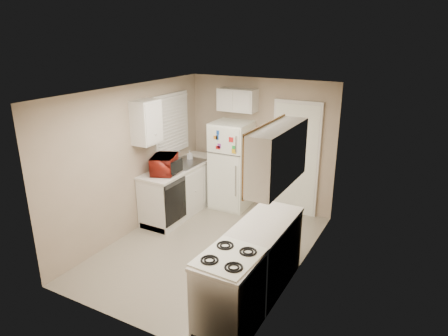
% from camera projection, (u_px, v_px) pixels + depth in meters
% --- Properties ---
extents(floor, '(3.80, 3.80, 0.00)m').
position_uv_depth(floor, '(209.00, 248.00, 6.16)').
color(floor, '#A99F8A').
rests_on(floor, ground).
extents(ceiling, '(3.80, 3.80, 0.00)m').
position_uv_depth(ceiling, '(206.00, 91.00, 5.38)').
color(ceiling, white).
rests_on(ceiling, floor).
extents(wall_left, '(3.80, 3.80, 0.00)m').
position_uv_depth(wall_left, '(133.00, 160.00, 6.40)').
color(wall_left, tan).
rests_on(wall_left, floor).
extents(wall_right, '(3.80, 3.80, 0.00)m').
position_uv_depth(wall_right, '(301.00, 192.00, 5.14)').
color(wall_right, tan).
rests_on(wall_right, floor).
extents(wall_back, '(2.80, 2.80, 0.00)m').
position_uv_depth(wall_back, '(260.00, 144.00, 7.35)').
color(wall_back, tan).
rests_on(wall_back, floor).
extents(wall_front, '(2.80, 2.80, 0.00)m').
position_uv_depth(wall_front, '(115.00, 228.00, 4.19)').
color(wall_front, tan).
rests_on(wall_front, floor).
extents(left_counter, '(0.60, 1.80, 0.90)m').
position_uv_depth(left_counter, '(181.00, 189.00, 7.26)').
color(left_counter, silver).
rests_on(left_counter, floor).
extents(dishwasher, '(0.03, 0.58, 0.72)m').
position_uv_depth(dishwasher, '(175.00, 202.00, 6.61)').
color(dishwasher, black).
rests_on(dishwasher, floor).
extents(sink, '(0.54, 0.74, 0.16)m').
position_uv_depth(sink, '(185.00, 165.00, 7.25)').
color(sink, gray).
rests_on(sink, left_counter).
extents(microwave, '(0.62, 0.49, 0.36)m').
position_uv_depth(microwave, '(164.00, 165.00, 6.68)').
color(microwave, maroon).
rests_on(microwave, left_counter).
extents(soap_bottle, '(0.08, 0.08, 0.17)m').
position_uv_depth(soap_bottle, '(190.00, 154.00, 7.42)').
color(soap_bottle, beige).
rests_on(soap_bottle, left_counter).
extents(window_blinds, '(0.10, 0.98, 1.08)m').
position_uv_depth(window_blinds, '(172.00, 124.00, 7.13)').
color(window_blinds, silver).
rests_on(window_blinds, wall_left).
extents(upper_cabinet_left, '(0.30, 0.45, 0.70)m').
position_uv_depth(upper_cabinet_left, '(146.00, 122.00, 6.32)').
color(upper_cabinet_left, silver).
rests_on(upper_cabinet_left, wall_left).
extents(refrigerator, '(0.69, 0.67, 1.63)m').
position_uv_depth(refrigerator, '(231.00, 165.00, 7.39)').
color(refrigerator, white).
rests_on(refrigerator, floor).
extents(cabinet_over_fridge, '(0.70, 0.30, 0.40)m').
position_uv_depth(cabinet_over_fridge, '(238.00, 100.00, 7.15)').
color(cabinet_over_fridge, silver).
rests_on(cabinet_over_fridge, wall_back).
extents(interior_door, '(0.86, 0.06, 2.08)m').
position_uv_depth(interior_door, '(295.00, 159.00, 7.06)').
color(interior_door, white).
rests_on(interior_door, floor).
extents(right_counter, '(0.60, 2.00, 0.90)m').
position_uv_depth(right_counter, '(253.00, 267.00, 4.85)').
color(right_counter, silver).
rests_on(right_counter, floor).
extents(stove, '(0.62, 0.75, 0.87)m').
position_uv_depth(stove, '(229.00, 295.00, 4.35)').
color(stove, white).
rests_on(stove, floor).
extents(upper_cabinet_right, '(0.30, 1.20, 0.70)m').
position_uv_depth(upper_cabinet_right, '(278.00, 156.00, 4.60)').
color(upper_cabinet_right, silver).
rests_on(upper_cabinet_right, wall_right).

